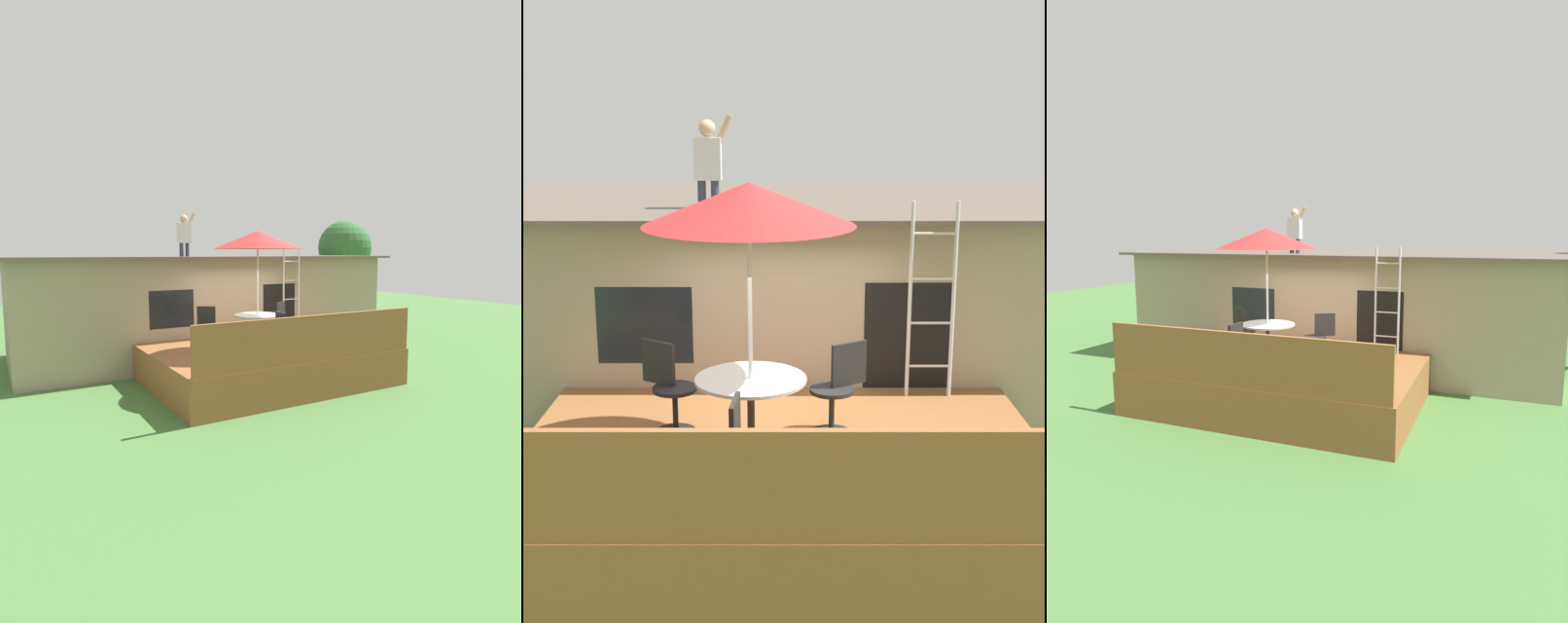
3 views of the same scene
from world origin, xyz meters
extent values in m
plane|color=#477538|center=(0.00, 0.00, 0.00)|extent=(40.00, 40.00, 0.00)
cube|color=gray|center=(0.00, 3.60, 1.36)|extent=(10.00, 4.00, 2.72)
cube|color=#66564C|center=(0.00, 3.60, 2.75)|extent=(10.50, 4.50, 0.06)
cube|color=black|center=(-1.58, 1.61, 1.55)|extent=(1.10, 0.03, 0.90)
cube|color=black|center=(1.44, 1.61, 1.05)|extent=(1.00, 0.03, 2.00)
cube|color=brown|center=(0.00, 0.00, 0.40)|extent=(5.08, 3.85, 0.80)
cube|color=brown|center=(0.00, -1.87, 1.25)|extent=(4.98, 0.08, 0.90)
cylinder|color=black|center=(-0.29, -0.24, 0.82)|extent=(0.48, 0.48, 0.03)
cylinder|color=black|center=(-0.29, -0.24, 1.17)|extent=(0.07, 0.07, 0.71)
cylinder|color=#999E93|center=(-0.29, -0.24, 1.53)|extent=(1.04, 1.04, 0.03)
cylinder|color=silver|center=(-0.29, -0.24, 2.00)|extent=(0.04, 0.04, 2.40)
cone|color=red|center=(-0.29, -0.24, 3.15)|extent=(1.90, 1.90, 0.38)
cylinder|color=silver|center=(1.41, 1.33, 1.90)|extent=(0.04, 0.04, 2.20)
cylinder|color=silver|center=(1.89, 1.33, 1.90)|extent=(0.04, 0.04, 2.20)
cylinder|color=silver|center=(1.65, 1.33, 1.15)|extent=(0.48, 0.03, 0.03)
cylinder|color=silver|center=(1.65, 1.33, 1.65)|extent=(0.48, 0.03, 0.03)
cylinder|color=silver|center=(1.65, 1.33, 2.15)|extent=(0.48, 0.03, 0.03)
cylinder|color=silver|center=(1.65, 1.33, 2.65)|extent=(0.48, 0.03, 0.03)
cylinder|color=#33384C|center=(-0.97, 2.48, 2.95)|extent=(0.10, 0.10, 0.34)
cylinder|color=#33384C|center=(-0.81, 2.48, 2.95)|extent=(0.10, 0.10, 0.34)
cube|color=silver|center=(-0.89, 2.48, 3.37)|extent=(0.32, 0.20, 0.50)
sphere|color=tan|center=(-0.89, 2.48, 3.73)|extent=(0.20, 0.20, 0.20)
cylinder|color=tan|center=(-0.71, 2.48, 3.67)|extent=(0.26, 0.08, 0.44)
cylinder|color=black|center=(-1.07, 0.26, 0.81)|extent=(0.40, 0.40, 0.02)
cylinder|color=black|center=(-1.07, 0.26, 1.03)|extent=(0.06, 0.06, 0.44)
cylinder|color=black|center=(-1.07, 0.26, 1.26)|extent=(0.44, 0.44, 0.04)
cube|color=black|center=(-1.24, 0.37, 1.50)|extent=(0.36, 0.25, 0.44)
cylinder|color=black|center=(0.49, 0.22, 0.81)|extent=(0.40, 0.40, 0.02)
cylinder|color=black|center=(0.49, 0.22, 1.03)|extent=(0.06, 0.06, 0.44)
cylinder|color=black|center=(0.49, 0.22, 1.26)|extent=(0.44, 0.44, 0.04)
cube|color=black|center=(0.66, 0.32, 1.50)|extent=(0.36, 0.24, 0.44)
cylinder|color=black|center=(-0.36, -1.10, 0.81)|extent=(0.40, 0.40, 0.02)
cylinder|color=black|center=(-0.36, -1.10, 1.03)|extent=(0.06, 0.06, 0.44)
cylinder|color=black|center=(-0.36, -1.10, 1.26)|extent=(0.44, 0.44, 0.04)
cube|color=black|center=(-0.37, -1.30, 1.50)|extent=(0.07, 0.40, 0.44)
camera|label=1|loc=(-5.28, -8.91, 2.87)|focal=26.87mm
camera|label=2|loc=(0.02, -7.38, 3.97)|focal=46.95mm
camera|label=3|loc=(3.84, -8.54, 3.21)|focal=28.51mm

